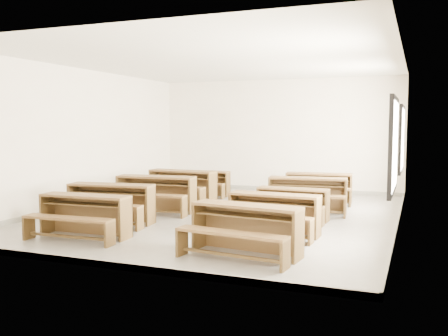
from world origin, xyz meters
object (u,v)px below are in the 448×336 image
at_px(desk_set_0, 84,213).
at_px(desk_set_7, 292,202).
at_px(desk_set_4, 202,181).
at_px(desk_set_9, 319,185).
at_px(desk_set_1, 110,201).
at_px(desk_set_5, 245,226).
at_px(desk_set_6, 273,211).
at_px(desk_set_3, 181,184).
at_px(desk_set_8, 307,192).
at_px(desk_set_2, 155,191).

relative_size(desk_set_0, desk_set_7, 1.13).
distance_m(desk_set_4, desk_set_9, 3.16).
relative_size(desk_set_1, desk_set_4, 1.17).
bearing_deg(desk_set_5, desk_set_6, 96.07).
distance_m(desk_set_3, desk_set_6, 4.19).
distance_m(desk_set_1, desk_set_4, 4.13).
distance_m(desk_set_4, desk_set_7, 4.00).
height_order(desk_set_1, desk_set_4, desk_set_1).
height_order(desk_set_1, desk_set_5, desk_set_1).
bearing_deg(desk_set_8, desk_set_3, 168.46).
height_order(desk_set_2, desk_set_8, desk_set_2).
height_order(desk_set_4, desk_set_5, desk_set_5).
distance_m(desk_set_1, desk_set_8, 4.22).
height_order(desk_set_0, desk_set_2, desk_set_2).
xyz_separation_m(desk_set_0, desk_set_4, (-0.15, 5.30, -0.03)).
xyz_separation_m(desk_set_4, desk_set_5, (3.09, -5.42, 0.05)).
distance_m(desk_set_3, desk_set_4, 1.19).
distance_m(desk_set_2, desk_set_3, 1.50).
bearing_deg(desk_set_2, desk_set_8, 15.23).
relative_size(desk_set_2, desk_set_9, 1.10).
relative_size(desk_set_2, desk_set_5, 1.05).
height_order(desk_set_3, desk_set_6, desk_set_3).
bearing_deg(desk_set_3, desk_set_2, -81.50).
distance_m(desk_set_2, desk_set_6, 3.30).
height_order(desk_set_4, desk_set_9, desk_set_9).
bearing_deg(desk_set_8, desk_set_5, -97.30).
height_order(desk_set_5, desk_set_6, desk_set_5).
bearing_deg(desk_set_3, desk_set_4, 93.30).
distance_m(desk_set_5, desk_set_7, 2.90).
relative_size(desk_set_1, desk_set_2, 0.98).
height_order(desk_set_2, desk_set_7, desk_set_2).
distance_m(desk_set_5, desk_set_9, 5.38).
bearing_deg(desk_set_4, desk_set_1, -95.78).
height_order(desk_set_2, desk_set_5, desk_set_2).
relative_size(desk_set_0, desk_set_4, 1.07).
bearing_deg(desk_set_9, desk_set_7, -96.58).
height_order(desk_set_4, desk_set_8, desk_set_8).
distance_m(desk_set_4, desk_set_6, 5.04).
bearing_deg(desk_set_3, desk_set_1, -87.08).
relative_size(desk_set_2, desk_set_8, 1.03).
distance_m(desk_set_3, desk_set_7, 3.40).
relative_size(desk_set_6, desk_set_8, 0.92).
bearing_deg(desk_set_1, desk_set_8, 31.47).
height_order(desk_set_3, desk_set_8, desk_set_3).
distance_m(desk_set_3, desk_set_8, 3.23).
height_order(desk_set_2, desk_set_9, desk_set_2).
bearing_deg(desk_set_8, desk_set_0, -134.60).
xyz_separation_m(desk_set_0, desk_set_8, (3.04, 3.79, 0.02)).
bearing_deg(desk_set_6, desk_set_2, 159.59).
height_order(desk_set_4, desk_set_7, desk_set_4).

